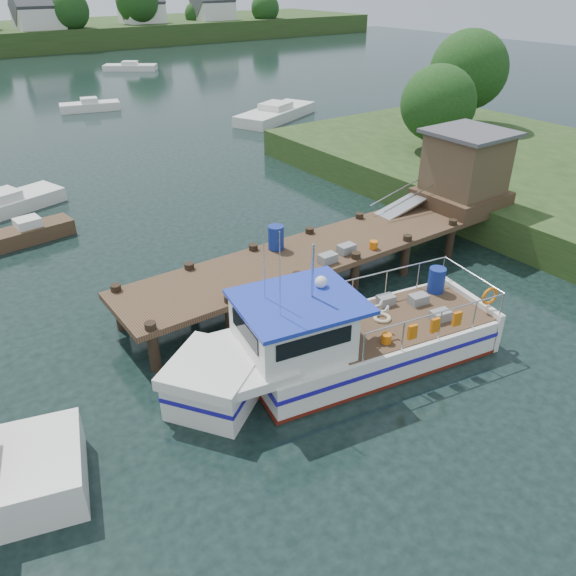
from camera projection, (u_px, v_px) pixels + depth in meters
ground_plane at (286, 295)px, 19.80m from camera, size 160.00×160.00×0.00m
dock at (421, 197)px, 22.00m from camera, size 16.60×3.00×4.78m
lobster_boat at (332, 344)px, 15.67m from camera, size 10.11×4.38×4.86m
moored_rowboat at (30, 232)px, 23.62m from camera, size 3.58×1.56×1.01m
moored_far at (130, 67)px, 64.38m from camera, size 5.98×4.99×1.00m
moored_a at (3, 205)px, 26.37m from camera, size 5.86×3.46×1.02m
moored_b at (90, 106)px, 45.74m from camera, size 4.89×2.61×1.03m
moored_c at (276, 113)px, 43.06m from camera, size 8.21×5.59×1.23m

